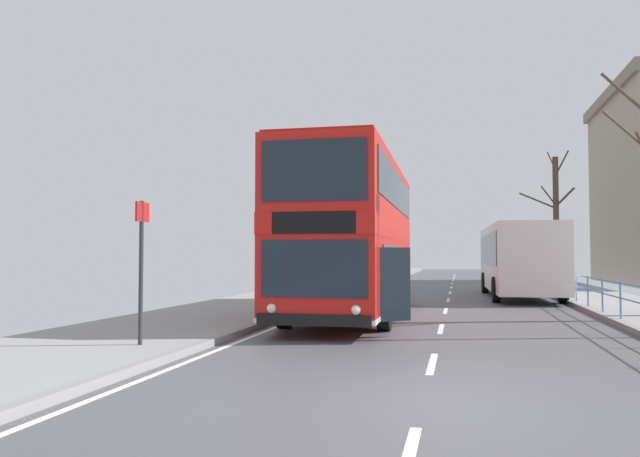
# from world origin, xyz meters

# --- Properties ---
(ground) EXTENTS (15.80, 140.00, 0.20)m
(ground) POSITION_xyz_m (-0.72, -0.00, 0.04)
(ground) COLOR #4D4D53
(double_decker_bus_main) EXTENTS (3.34, 10.82, 4.43)m
(double_decker_bus_main) POSITION_xyz_m (-2.52, 9.81, 2.32)
(double_decker_bus_main) COLOR red
(double_decker_bus_main) RESTS_ON ground
(background_bus_far_lane) EXTENTS (2.84, 9.73, 2.97)m
(background_bus_far_lane) POSITION_xyz_m (2.86, 19.21, 1.63)
(background_bus_far_lane) COLOR white
(background_bus_far_lane) RESTS_ON ground
(pedestrian_railing_far_kerb) EXTENTS (0.05, 32.44, 0.96)m
(pedestrian_railing_far_kerb) POSITION_xyz_m (4.45, 13.42, 0.80)
(pedestrian_railing_far_kerb) COLOR #598CC6
(pedestrian_railing_far_kerb) RESTS_ON ground
(bus_stop_sign_near) EXTENTS (0.08, 0.44, 2.62)m
(bus_stop_sign_near) POSITION_xyz_m (-5.22, 2.56, 1.75)
(bus_stop_sign_near) COLOR #2D2D33
(bus_stop_sign_near) RESTS_ON ground
(bare_tree_far_00) EXTENTS (2.62, 2.28, 7.22)m
(bare_tree_far_00) POSITION_xyz_m (5.44, 26.56, 3.75)
(bare_tree_far_00) COLOR #423328
(bare_tree_far_00) RESTS_ON ground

